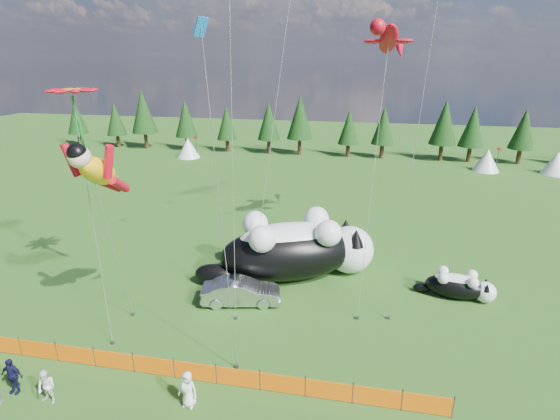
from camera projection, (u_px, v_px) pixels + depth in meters
name	position (u px, v px, depth m)	size (l,w,h in m)	color
ground	(217.00, 341.00, 22.51)	(160.00, 160.00, 0.00)	#103509
safety_fence	(195.00, 372.00, 19.57)	(22.06, 0.06, 1.10)	#262626
tree_line	(318.00, 128.00, 62.77)	(90.00, 4.00, 8.00)	black
festival_tents	(397.00, 157.00, 57.00)	(50.00, 3.20, 2.80)	white
cat_large	(297.00, 248.00, 28.38)	(11.37, 7.38, 4.32)	black
cat_small	(459.00, 286.00, 26.26)	(4.72, 2.10, 1.71)	black
car	(241.00, 292.00, 25.66)	(1.61, 4.62, 1.52)	#BDBCC1
spectator_b	(46.00, 387.00, 18.24)	(0.77, 0.46, 1.59)	white
spectator_c	(12.00, 376.00, 18.80)	(1.01, 0.52, 1.72)	black
spectator_e	(188.00, 389.00, 18.08)	(0.81, 0.53, 1.67)	white
superhero_kite	(98.00, 171.00, 20.84)	(4.53, 4.79, 10.61)	yellow
gecko_kite	(388.00, 40.00, 29.05)	(3.53, 14.09, 18.20)	red
flower_kite	(72.00, 94.00, 22.81)	(4.94, 6.01, 13.18)	red
diamond_kite_c	(204.00, 55.00, 15.34)	(0.90, 1.29, 15.50)	#0C66B9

